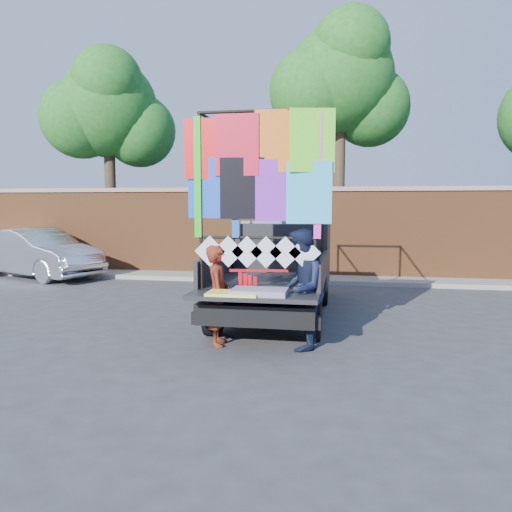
% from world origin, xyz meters
% --- Properties ---
extents(ground, '(90.00, 90.00, 0.00)m').
position_xyz_m(ground, '(0.00, 0.00, 0.00)').
color(ground, '#38383A').
rests_on(ground, ground).
extents(brick_wall, '(30.00, 0.45, 2.61)m').
position_xyz_m(brick_wall, '(0.00, 7.00, 1.33)').
color(brick_wall, brown).
rests_on(brick_wall, ground).
extents(curb, '(30.00, 1.20, 0.12)m').
position_xyz_m(curb, '(0.00, 6.30, 0.06)').
color(curb, gray).
rests_on(curb, ground).
extents(tree_left, '(4.20, 3.30, 7.05)m').
position_xyz_m(tree_left, '(-6.48, 8.12, 5.12)').
color(tree_left, '#38281C').
rests_on(tree_left, ground).
extents(tree_mid, '(4.20, 3.30, 7.73)m').
position_xyz_m(tree_mid, '(1.02, 8.12, 5.70)').
color(tree_mid, '#38281C').
rests_on(tree_mid, ground).
extents(pickup_truck, '(2.20, 5.53, 3.48)m').
position_xyz_m(pickup_truck, '(-0.03, 2.48, 0.88)').
color(pickup_truck, black).
rests_on(pickup_truck, ground).
extents(sedan, '(4.54, 3.02, 1.42)m').
position_xyz_m(sedan, '(-7.54, 5.62, 0.71)').
color(sedan, silver).
rests_on(sedan, ground).
extents(woman, '(0.48, 0.62, 1.53)m').
position_xyz_m(woman, '(-0.62, -0.20, 0.76)').
color(woman, maroon).
rests_on(woman, ground).
extents(man, '(0.70, 0.88, 1.78)m').
position_xyz_m(man, '(0.62, -0.18, 0.89)').
color(man, '#151D35').
rests_on(man, ground).
extents(streamer_bundle, '(0.87, 0.17, 0.61)m').
position_xyz_m(streamer_bundle, '(-0.10, -0.20, 0.98)').
color(streamer_bundle, red).
rests_on(streamer_bundle, ground).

